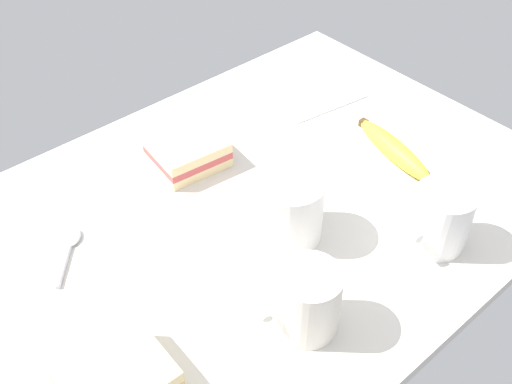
{
  "coord_description": "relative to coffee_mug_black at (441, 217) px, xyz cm",
  "views": [
    {
      "loc": [
        -42.09,
        -48.29,
        63.71
      ],
      "look_at": [
        0.0,
        0.0,
        5.0
      ],
      "focal_mm": 42.68,
      "sensor_mm": 36.0,
      "label": 1
    }
  ],
  "objects": [
    {
      "name": "coffee_mug_milky",
      "position": [
        -14.25,
        14.39,
        0.23
      ],
      "size": [
        9.1,
        11.63,
        9.52
      ],
      "color": "white",
      "rests_on": "tabletop"
    },
    {
      "name": "coffee_mug_spare",
      "position": [
        -22.95,
        1.94,
        0.03
      ],
      "size": [
        9.88,
        8.09,
        9.11
      ],
      "color": "silver",
      "rests_on": "tabletop"
    },
    {
      "name": "tabletop",
      "position": [
        -14.03,
        21.3,
        -5.66
      ],
      "size": [
        90.0,
        64.0,
        2.0
      ],
      "primitive_type": "cube",
      "color": "beige",
      "rests_on": "ground"
    },
    {
      "name": "sandwich_side",
      "position": [
        -44.67,
        9.02,
        -2.46
      ],
      "size": [
        11.25,
        10.18,
        4.4
      ],
      "color": "beige",
      "rests_on": "tabletop"
    },
    {
      "name": "banana",
      "position": [
        10.02,
        15.63,
        -3.03
      ],
      "size": [
        6.8,
        17.38,
        3.27
      ],
      "color": "yellow",
      "rests_on": "tabletop"
    },
    {
      "name": "sandwich_main",
      "position": [
        -15.41,
        36.01,
        -2.46
      ],
      "size": [
        11.6,
        10.65,
        4.4
      ],
      "color": "beige",
      "rests_on": "tabletop"
    },
    {
      "name": "paper_napkin",
      "position": [
        13.51,
        38.64,
        -4.51
      ],
      "size": [
        17.83,
        17.83,
        0.3
      ],
      "primitive_type": "cube",
      "rotation": [
        0.0,
        0.0,
        -0.15
      ],
      "color": "white",
      "rests_on": "tabletop"
    },
    {
      "name": "spoon",
      "position": [
        -38.56,
        31.85,
        -4.28
      ],
      "size": [
        8.07,
        9.11,
        0.8
      ],
      "color": "silver",
      "rests_on": "tabletop"
    },
    {
      "name": "coffee_mug_black",
      "position": [
        0.0,
        0.0,
        0.0
      ],
      "size": [
        10.11,
        7.86,
        9.05
      ],
      "color": "white",
      "rests_on": "tabletop"
    }
  ]
}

